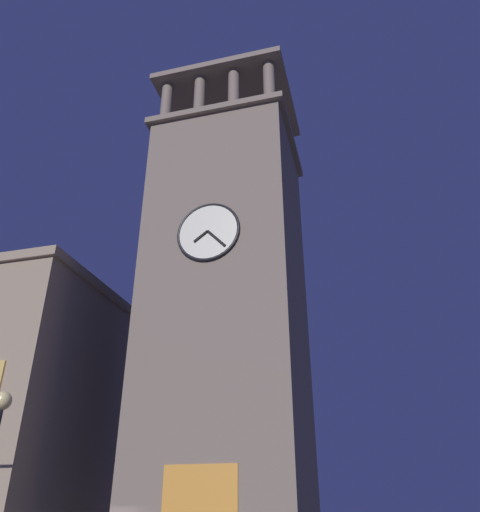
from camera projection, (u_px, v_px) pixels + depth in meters
name	position (u px, v px, depth m)	size (l,w,h in m)	color
clocktower	(228.00, 308.00, 27.45)	(8.46, 7.87, 30.58)	#75665B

